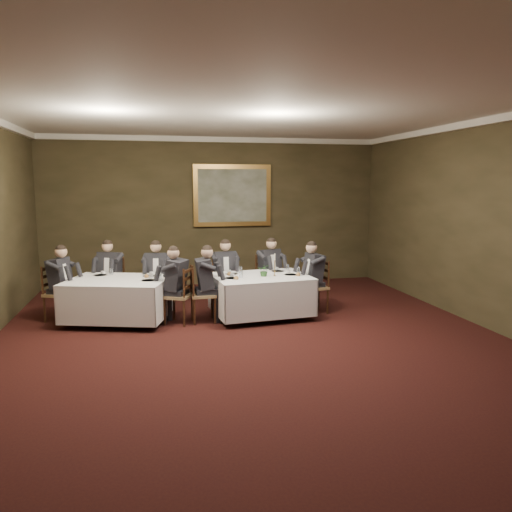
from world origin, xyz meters
name	(u,v)px	position (x,y,z in m)	size (l,w,h in m)	color
ground	(258,349)	(0.00, 0.00, 0.00)	(10.00, 10.00, 0.00)	black
ceiling	(258,104)	(0.00, 0.00, 3.50)	(8.00, 10.00, 0.10)	silver
back_wall	(214,212)	(0.00, 5.00, 1.75)	(8.00, 0.10, 3.50)	#2F2A17
front_wall	(492,335)	(0.00, -5.00, 1.75)	(8.00, 0.10, 3.50)	#2F2A17
right_wall	(504,226)	(4.00, 0.00, 1.75)	(0.10, 10.00, 3.50)	#2F2A17
crown_molding	(258,109)	(0.00, 0.00, 3.44)	(8.00, 10.00, 0.12)	white
table_main	(261,293)	(0.43, 1.78, 0.45)	(1.84, 1.47, 0.67)	black
table_second	(118,297)	(-2.09, 1.97, 0.45)	(2.02, 1.75, 0.67)	black
chair_main_backleft	(225,293)	(-0.11, 2.60, 0.28)	(0.47, 0.45, 1.00)	olive
diner_main_backleft	(225,282)	(-0.11, 2.59, 0.51)	(0.44, 0.51, 1.35)	black
chair_main_backright	(269,290)	(0.80, 2.70, 0.28)	(0.56, 0.55, 1.00)	olive
diner_main_backright	(269,279)	(0.80, 2.69, 0.51)	(0.54, 0.59, 1.35)	black
chair_main_endleft	(203,306)	(-0.64, 1.67, 0.28)	(0.43, 0.45, 1.00)	olive
diner_main_endleft	(203,293)	(-0.63, 1.67, 0.51)	(0.49, 0.43, 1.35)	black
chair_main_endright	(315,297)	(1.51, 1.89, 0.28)	(0.47, 0.49, 1.00)	olive
diner_main_endright	(315,286)	(1.50, 1.88, 0.51)	(0.53, 0.46, 1.35)	black
chair_sec_backleft	(112,294)	(-2.28, 2.95, 0.28)	(0.56, 0.55, 1.00)	olive
diner_sec_backleft	(111,283)	(-2.29, 2.94, 0.51)	(0.55, 0.59, 1.35)	black
chair_sec_backright	(158,295)	(-1.40, 2.69, 0.28)	(0.51, 0.49, 1.00)	olive
diner_sec_backright	(158,284)	(-1.40, 2.68, 0.51)	(0.48, 0.54, 1.35)	black
chair_sec_endright	(179,307)	(-1.05, 1.66, 0.28)	(0.58, 0.58, 1.00)	olive
diner_sec_endright	(179,294)	(-1.06, 1.66, 0.51)	(0.61, 0.58, 1.35)	black
chair_sec_endleft	(59,305)	(-3.14, 2.28, 0.28)	(0.55, 0.56, 1.00)	olive
diner_sec_endleft	(59,292)	(-3.13, 2.28, 0.51)	(0.59, 0.55, 1.35)	black
centerpiece	(264,270)	(0.48, 1.71, 0.88)	(0.21, 0.18, 0.23)	#2D5926
candlestick	(275,267)	(0.68, 1.72, 0.92)	(0.06, 0.06, 0.42)	#AC7E34
place_setting_table_main	(234,272)	(-0.01, 2.11, 0.80)	(0.33, 0.31, 0.14)	white
place_setting_table_second	(103,273)	(-2.38, 2.47, 0.80)	(0.33, 0.31, 0.14)	white
painting	(232,196)	(0.43, 4.94, 2.14)	(1.87, 0.09, 1.47)	#DEA551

